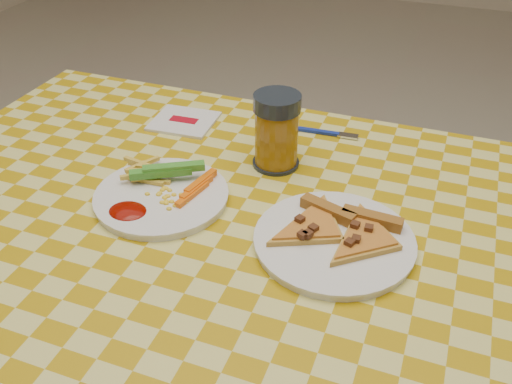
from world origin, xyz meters
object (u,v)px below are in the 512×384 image
(drink_glass, at_px, (277,132))
(table, at_px, (233,256))
(plate_left, at_px, (162,197))
(plate_right, at_px, (334,242))

(drink_glass, bearing_deg, table, -93.10)
(plate_left, xyz_separation_m, plate_right, (0.31, -0.01, 0.00))
(table, bearing_deg, plate_left, 174.08)
(plate_right, distance_m, drink_glass, 0.26)
(plate_left, distance_m, plate_right, 0.31)
(plate_right, height_order, drink_glass, drink_glass)
(plate_left, bearing_deg, plate_right, -2.45)
(plate_right, relative_size, drink_glass, 1.72)
(plate_left, relative_size, plate_right, 0.92)
(table, height_order, plate_left, plate_left)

